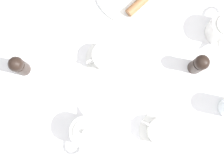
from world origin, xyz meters
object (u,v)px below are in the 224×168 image
teapot_far (86,132)px  teacup_with_saucer_left (105,57)px  teacup_with_saucer_right (160,131)px  fork_by_plate (28,159)px  salt_grinder (19,66)px  knife_by_plate (57,15)px  teapot_near (223,28)px  pepper_grinder (199,64)px

teapot_far → teacup_with_saucer_left: size_ratio=1.07×
teacup_with_saucer_right → fork_by_plate: size_ratio=0.90×
teacup_with_saucer_right → teacup_with_saucer_left: bearing=9.9°
salt_grinder → knife_by_plate: bearing=-55.9°
teacup_with_saucer_right → fork_by_plate: (0.11, 0.45, -0.03)m
teacup_with_saucer_left → salt_grinder: (0.10, 0.28, 0.03)m
teacup_with_saucer_right → salt_grinder: salt_grinder is taller
teapot_near → salt_grinder: (0.19, 0.69, 0.02)m
teapot_near → teacup_with_saucer_right: bearing=-16.8°
teacup_with_saucer_left → pepper_grinder: 0.32m
pepper_grinder → teacup_with_saucer_right: bearing=123.6°
teacup_with_saucer_right → knife_by_plate: (0.54, 0.14, -0.03)m
teapot_near → salt_grinder: bearing=-63.7°
teapot_near → fork_by_plate: teapot_near is taller
teacup_with_saucer_left → teacup_with_saucer_right: bearing=-170.1°
teacup_with_saucer_right → fork_by_plate: teacup_with_saucer_right is taller
teapot_far → teacup_with_saucer_right: bearing=-76.4°
teapot_far → salt_grinder: salt_grinder is taller
salt_grinder → teacup_with_saucer_left: bearing=-109.1°
teapot_near → teapot_far: bearing=-37.8°
knife_by_plate → teacup_with_saucer_right: bearing=-165.4°
teapot_far → salt_grinder: (0.30, 0.10, 0.02)m
teacup_with_saucer_left → salt_grinder: bearing=70.9°
teacup_with_saucer_left → teapot_near: bearing=-102.7°
pepper_grinder → salt_grinder: (0.26, 0.54, 0.00)m
teacup_with_saucer_right → knife_by_plate: size_ratio=0.72×
teapot_far → knife_by_plate: teapot_far is taller
teapot_far → pepper_grinder: bearing=-46.1°
pepper_grinder → knife_by_plate: 0.53m
pepper_grinder → fork_by_plate: size_ratio=0.79×
teacup_with_saucer_left → knife_by_plate: size_ratio=0.72×
teacup_with_saucer_left → fork_by_plate: bearing=116.7°
salt_grinder → knife_by_plate: (0.13, -0.19, -0.06)m
teapot_near → pepper_grinder: 0.16m
teapot_far → knife_by_plate: 0.44m
teacup_with_saucer_right → knife_by_plate: teacup_with_saucer_right is taller
teapot_far → pepper_grinder: (0.03, -0.44, 0.02)m
teacup_with_saucer_left → fork_by_plate: size_ratio=0.90×
pepper_grinder → teapot_far: bearing=94.3°
teapot_near → pepper_grinder: (-0.08, 0.14, 0.02)m
teapot_near → teacup_with_saucer_left: size_ratio=1.04×
pepper_grinder → knife_by_plate: size_ratio=0.63×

